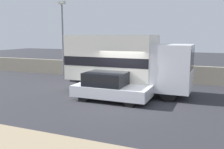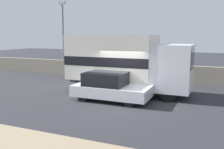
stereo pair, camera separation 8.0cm
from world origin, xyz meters
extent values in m
plane|color=#2D2D33|center=(0.00, 0.00, 0.00)|extent=(80.00, 80.00, 0.00)
cube|color=gray|center=(0.00, 6.70, 0.62)|extent=(60.00, 0.35, 1.23)
cylinder|color=slate|center=(-6.74, 5.79, 2.84)|extent=(0.14, 0.14, 5.68)
cube|color=beige|center=(-6.74, 5.79, 5.83)|extent=(0.56, 0.28, 0.20)
cube|color=silver|center=(2.47, 2.32, 1.61)|extent=(2.00, 2.34, 2.46)
cube|color=black|center=(3.44, 2.32, 2.10)|extent=(0.06, 1.99, 1.08)
cube|color=#2D2D33|center=(-1.06, 2.32, 0.63)|extent=(5.05, 1.34, 0.25)
cube|color=silver|center=(-1.06, 2.32, 2.05)|extent=(5.05, 2.43, 2.59)
cube|color=black|center=(-1.06, 2.32, 1.88)|extent=(5.02, 2.45, 0.52)
cylinder|color=black|center=(2.47, 3.32, 0.42)|extent=(0.84, 0.28, 0.84)
cylinder|color=black|center=(2.47, 1.32, 0.42)|extent=(0.84, 0.28, 0.84)
cylinder|color=black|center=(-2.45, 3.32, 0.42)|extent=(0.84, 0.28, 0.84)
cylinder|color=black|center=(-2.45, 1.32, 0.42)|extent=(0.84, 0.28, 0.84)
cylinder|color=black|center=(-1.44, 3.32, 0.42)|extent=(0.84, 0.28, 0.84)
cylinder|color=black|center=(-1.44, 1.32, 0.42)|extent=(0.84, 0.28, 0.84)
cube|color=silver|center=(-0.25, 0.39, 0.50)|extent=(3.95, 1.85, 0.56)
cube|color=black|center=(-0.57, 0.39, 1.12)|extent=(2.06, 1.70, 0.67)
cylinder|color=black|center=(0.97, 1.19, 0.30)|extent=(0.60, 0.20, 0.60)
cylinder|color=black|center=(0.97, -0.42, 0.30)|extent=(0.60, 0.20, 0.60)
cylinder|color=black|center=(-1.48, 1.19, 0.30)|extent=(0.60, 0.20, 0.60)
cylinder|color=black|center=(-1.48, -0.42, 0.30)|extent=(0.60, 0.20, 0.60)
camera|label=1|loc=(4.55, -11.17, 3.33)|focal=40.00mm
camera|label=2|loc=(4.63, -11.14, 3.33)|focal=40.00mm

